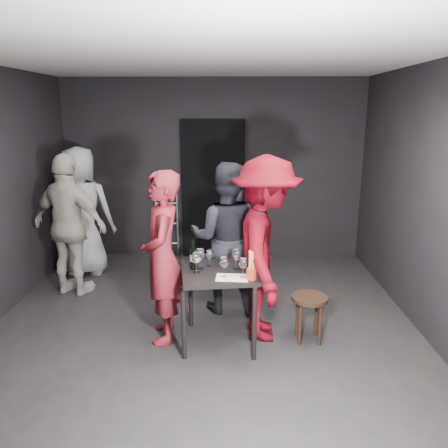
{
  "coord_description": "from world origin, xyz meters",
  "views": [
    {
      "loc": [
        0.32,
        -4.11,
        2.22
      ],
      "look_at": [
        0.22,
        0.25,
        1.09
      ],
      "focal_mm": 35.0,
      "sensor_mm": 36.0,
      "label": 1
    }
  ],
  "objects_px": {
    "stool": "(309,305)",
    "breadstick_cup": "(251,266)",
    "man_maroon": "(266,230)",
    "hand_truck": "(167,245)",
    "bystander_cream": "(69,214)",
    "tasting_table": "(220,280)",
    "bystander_grey": "(81,200)",
    "wine_bottle": "(194,258)",
    "woman_black": "(226,229)",
    "server_red": "(162,247)"
  },
  "relations": [
    {
      "from": "bystander_grey",
      "to": "bystander_cream",
      "type": "bearing_deg",
      "value": 99.39
    },
    {
      "from": "server_red",
      "to": "bystander_cream",
      "type": "bearing_deg",
      "value": -137.77
    },
    {
      "from": "tasting_table",
      "to": "breadstick_cup",
      "type": "distance_m",
      "value": 0.43
    },
    {
      "from": "man_maroon",
      "to": "wine_bottle",
      "type": "height_order",
      "value": "man_maroon"
    },
    {
      "from": "hand_truck",
      "to": "woman_black",
      "type": "bearing_deg",
      "value": -64.6
    },
    {
      "from": "woman_black",
      "to": "breadstick_cup",
      "type": "relative_size",
      "value": 6.65
    },
    {
      "from": "bystander_grey",
      "to": "breadstick_cup",
      "type": "height_order",
      "value": "bystander_grey"
    },
    {
      "from": "stool",
      "to": "man_maroon",
      "type": "height_order",
      "value": "man_maroon"
    },
    {
      "from": "stool",
      "to": "bystander_grey",
      "type": "bearing_deg",
      "value": 147.33
    },
    {
      "from": "bystander_grey",
      "to": "man_maroon",
      "type": "bearing_deg",
      "value": 146.38
    },
    {
      "from": "woman_black",
      "to": "breadstick_cup",
      "type": "bearing_deg",
      "value": 111.23
    },
    {
      "from": "tasting_table",
      "to": "woman_black",
      "type": "relative_size",
      "value": 0.39
    },
    {
      "from": "breadstick_cup",
      "to": "stool",
      "type": "bearing_deg",
      "value": 24.64
    },
    {
      "from": "hand_truck",
      "to": "wine_bottle",
      "type": "xyz_separation_m",
      "value": [
        0.65,
        -2.49,
        0.66
      ]
    },
    {
      "from": "man_maroon",
      "to": "breadstick_cup",
      "type": "bearing_deg",
      "value": 159.76
    },
    {
      "from": "stool",
      "to": "bystander_grey",
      "type": "height_order",
      "value": "bystander_grey"
    },
    {
      "from": "man_maroon",
      "to": "breadstick_cup",
      "type": "relative_size",
      "value": 7.71
    },
    {
      "from": "tasting_table",
      "to": "man_maroon",
      "type": "distance_m",
      "value": 0.65
    },
    {
      "from": "woman_black",
      "to": "man_maroon",
      "type": "xyz_separation_m",
      "value": [
        0.39,
        -0.59,
        0.15
      ]
    },
    {
      "from": "bystander_cream",
      "to": "wine_bottle",
      "type": "bearing_deg",
      "value": 164.7
    },
    {
      "from": "stool",
      "to": "bystander_cream",
      "type": "xyz_separation_m",
      "value": [
        -2.73,
        1.11,
        0.64
      ]
    },
    {
      "from": "hand_truck",
      "to": "bystander_grey",
      "type": "relative_size",
      "value": 0.52
    },
    {
      "from": "bystander_grey",
      "to": "breadstick_cup",
      "type": "xyz_separation_m",
      "value": [
        2.24,
        -2.08,
        -0.16
      ]
    },
    {
      "from": "tasting_table",
      "to": "woman_black",
      "type": "height_order",
      "value": "woman_black"
    },
    {
      "from": "bystander_cream",
      "to": "breadstick_cup",
      "type": "bearing_deg",
      "value": 167.08
    },
    {
      "from": "hand_truck",
      "to": "server_red",
      "type": "bearing_deg",
      "value": -84.76
    },
    {
      "from": "server_red",
      "to": "bystander_cream",
      "type": "height_order",
      "value": "bystander_cream"
    },
    {
      "from": "hand_truck",
      "to": "breadstick_cup",
      "type": "xyz_separation_m",
      "value": [
        1.19,
        -2.74,
        0.68
      ]
    },
    {
      "from": "bystander_cream",
      "to": "tasting_table",
      "type": "bearing_deg",
      "value": 167.88
    },
    {
      "from": "bystander_cream",
      "to": "wine_bottle",
      "type": "xyz_separation_m",
      "value": [
        1.61,
        -1.13,
        -0.15
      ]
    },
    {
      "from": "bystander_cream",
      "to": "wine_bottle",
      "type": "height_order",
      "value": "bystander_cream"
    },
    {
      "from": "tasting_table",
      "to": "wine_bottle",
      "type": "relative_size",
      "value": 2.51
    },
    {
      "from": "bystander_cream",
      "to": "bystander_grey",
      "type": "relative_size",
      "value": 0.97
    },
    {
      "from": "stool",
      "to": "wine_bottle",
      "type": "xyz_separation_m",
      "value": [
        -1.13,
        -0.02,
        0.49
      ]
    },
    {
      "from": "stool",
      "to": "man_maroon",
      "type": "relative_size",
      "value": 0.21
    },
    {
      "from": "hand_truck",
      "to": "stool",
      "type": "distance_m",
      "value": 3.05
    },
    {
      "from": "man_maroon",
      "to": "bystander_grey",
      "type": "bearing_deg",
      "value": 55.74
    },
    {
      "from": "woman_black",
      "to": "bystander_cream",
      "type": "distance_m",
      "value": 1.95
    },
    {
      "from": "bystander_cream",
      "to": "server_red",
      "type": "bearing_deg",
      "value": 159.84
    },
    {
      "from": "woman_black",
      "to": "bystander_cream",
      "type": "xyz_separation_m",
      "value": [
        -1.9,
        0.41,
        0.06
      ]
    },
    {
      "from": "hand_truck",
      "to": "wine_bottle",
      "type": "bearing_deg",
      "value": -78.09
    },
    {
      "from": "tasting_table",
      "to": "bystander_grey",
      "type": "bearing_deg",
      "value": 136.41
    },
    {
      "from": "stool",
      "to": "breadstick_cup",
      "type": "relative_size",
      "value": 1.63
    },
    {
      "from": "tasting_table",
      "to": "server_red",
      "type": "height_order",
      "value": "server_red"
    },
    {
      "from": "woman_black",
      "to": "bystander_cream",
      "type": "bearing_deg",
      "value": -5.06
    },
    {
      "from": "hand_truck",
      "to": "man_maroon",
      "type": "xyz_separation_m",
      "value": [
        1.34,
        -2.37,
        0.91
      ]
    },
    {
      "from": "breadstick_cup",
      "to": "man_maroon",
      "type": "bearing_deg",
      "value": 68.52
    },
    {
      "from": "tasting_table",
      "to": "bystander_cream",
      "type": "relative_size",
      "value": 0.37
    },
    {
      "from": "hand_truck",
      "to": "man_maroon",
      "type": "distance_m",
      "value": 2.86
    },
    {
      "from": "wine_bottle",
      "to": "breadstick_cup",
      "type": "height_order",
      "value": "wine_bottle"
    }
  ]
}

